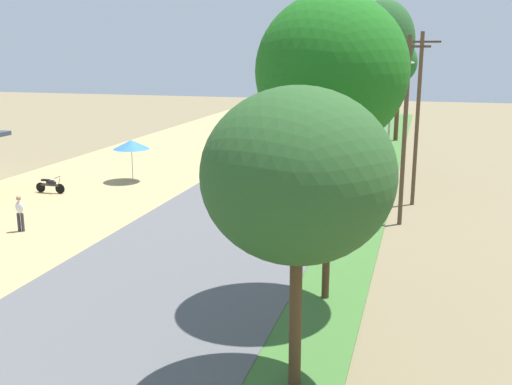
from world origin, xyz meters
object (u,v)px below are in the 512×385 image
median_tree_fifth (400,63)px  streetlamp_near (364,124)px  vendor_umbrella (131,145)px  streetlamp_mid (390,100)px  pedestrian_on_shoulder (20,212)px  median_tree_nearest (298,176)px  median_tree_second (332,72)px  motorbike_ahead_second (275,162)px  utility_pole_near (418,117)px  motorbike_foreground_rider (260,170)px  car_hatchback_red (274,148)px  median_tree_third (373,88)px  utility_pole_far (405,129)px  median_tree_fourth (383,42)px  parked_motorbike_third (50,184)px

median_tree_fifth → streetlamp_near: bearing=-90.4°
vendor_umbrella → streetlamp_near: (14.38, -6.05, 2.42)m
streetlamp_mid → pedestrian_on_shoulder: bearing=-120.4°
median_tree_nearest → median_tree_second: (-0.12, 5.32, 2.08)m
median_tree_second → motorbike_ahead_second: median_tree_second is taller
utility_pole_near → motorbike_foreground_rider: bearing=163.6°
car_hatchback_red → streetlamp_mid: bearing=23.3°
median_tree_fifth → streetlamp_near: (-0.18, -27.39, -1.94)m
pedestrian_on_shoulder → motorbike_ahead_second: (7.44, 16.70, -0.39)m
car_hatchback_red → motorbike_foreground_rider: 8.70m
median_tree_fifth → streetlamp_mid: 8.01m
median_tree_third → car_hatchback_red: 11.85m
streetlamp_mid → motorbike_foreground_rider: size_ratio=3.93×
utility_pole_near → car_hatchback_red: 15.73m
median_tree_nearest → utility_pole_far: 14.89m
pedestrian_on_shoulder → median_tree_fifth: size_ratio=0.19×
utility_pole_far → car_hatchback_red: (-9.82, 15.16, -3.71)m
median_tree_second → median_tree_nearest: bearing=-88.7°
median_tree_nearest → median_tree_fifth: size_ratio=0.84×
utility_pole_near → median_tree_second: bearing=-100.2°
streetlamp_near → motorbike_ahead_second: 14.47m
pedestrian_on_shoulder → median_tree_fourth: size_ratio=0.15×
motorbike_foreground_rider → parked_motorbike_third: bearing=-151.5°
parked_motorbike_third → pedestrian_on_shoulder: size_ratio=1.11×
motorbike_ahead_second → streetlamp_near: bearing=-59.9°
vendor_umbrella → median_tree_fourth: size_ratio=0.23×
vendor_umbrella → median_tree_second: (14.17, -14.35, 4.98)m
parked_motorbike_third → median_tree_fourth: (17.00, 12.31, 7.77)m
median_tree_fourth → vendor_umbrella: bearing=-149.5°
motorbike_ahead_second → median_tree_nearest: bearing=-75.0°
parked_motorbike_third → streetlamp_mid: bearing=45.7°
utility_pole_near → car_hatchback_red: (-10.29, 11.26, -3.83)m
streetlamp_mid → utility_pole_far: 18.73m
utility_pole_near → utility_pole_far: utility_pole_near is taller
vendor_umbrella → streetlamp_near: 15.79m
parked_motorbike_third → car_hatchback_red: size_ratio=0.90×
streetlamp_mid → parked_motorbike_third: bearing=-134.3°
median_tree_fifth → motorbike_ahead_second: (-7.12, -15.40, -6.10)m
median_tree_nearest → median_tree_fourth: size_ratio=0.65×
pedestrian_on_shoulder → streetlamp_near: bearing=18.1°
median_tree_second → streetlamp_mid: median_tree_second is taller
median_tree_fourth → motorbike_ahead_second: (-6.56, -2.29, -7.75)m
pedestrian_on_shoulder → median_tree_fourth: median_tree_fourth is taller
utility_pole_far → motorbike_ahead_second: bearing=128.6°
median_tree_third → streetlamp_near: bearing=-87.5°
median_tree_fifth → car_hatchback_red: 15.05m
vendor_umbrella → streetlamp_near: bearing=-22.8°
median_tree_fourth → utility_pole_far: 13.86m
streetlamp_mid → median_tree_third: bearing=-92.0°
utility_pole_near → motorbike_ahead_second: 12.16m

